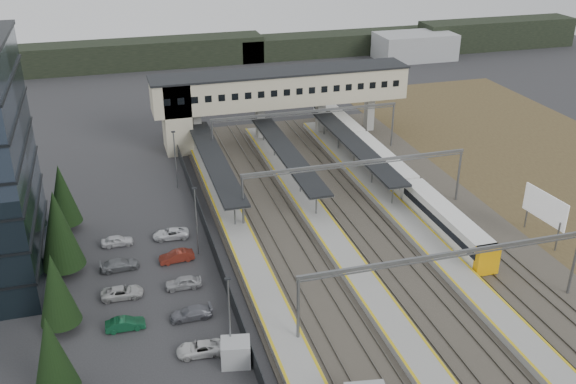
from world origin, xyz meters
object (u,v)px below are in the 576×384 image
object	(u,v)px
relay_cabin_far	(236,352)
footbridge	(264,93)
train	(383,165)
billboard	(545,208)

from	to	relation	value
relay_cabin_far	footbridge	bearing A→B (deg)	73.09
relay_cabin_far	train	xyz separation A→B (m)	(27.75, 32.51, 0.72)
footbridge	billboard	xyz separation A→B (m)	(22.54, -39.56, -4.00)
footbridge	billboard	size ratio (longest dim) A/B	6.08
relay_cabin_far	billboard	bearing A→B (deg)	16.54
footbridge	train	world-z (taller)	footbridge
footbridge	train	distance (m)	22.90
relay_cabin_far	billboard	xyz separation A→B (m)	(38.00, 11.28, 2.81)
relay_cabin_far	footbridge	xyz separation A→B (m)	(15.45, 50.85, 6.80)
relay_cabin_far	billboard	size ratio (longest dim) A/B	0.42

